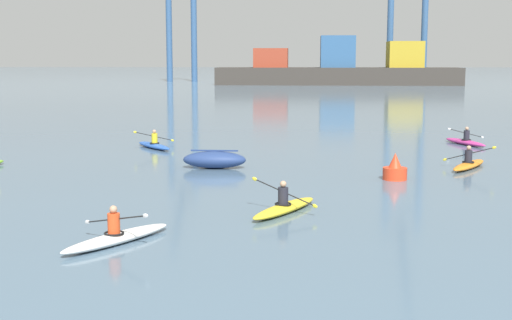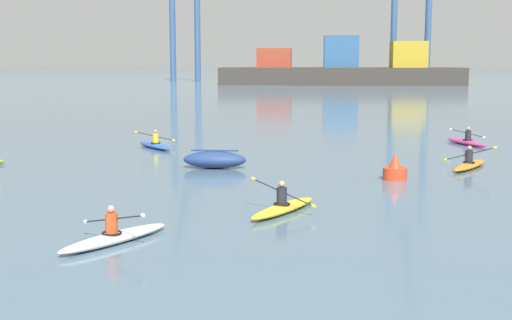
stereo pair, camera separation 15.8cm
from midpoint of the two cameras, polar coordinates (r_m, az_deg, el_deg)
The scene contains 9 objects.
container_barge at distance 123.66m, azimuth 6.84°, elevation 7.43°, with size 42.71×8.22×8.56m.
gantry_crane_west at distance 140.61m, azimuth -6.29°, elevation 12.89°, with size 6.22×18.07×32.23m.
capsized_dinghy at distance 28.36m, azimuth -3.62°, elevation 0.02°, with size 2.61×1.14×0.76m.
channel_buoy at distance 26.12m, azimuth 11.24°, elevation -0.82°, with size 0.90×0.90×1.00m.
kayak_white at distance 17.19m, azimuth -11.68°, elevation -6.20°, with size 2.31×3.20×0.95m.
kayak_orange at distance 29.60m, azimuth 17.03°, elevation -0.33°, with size 2.26×3.22×1.02m.
kayak_yellow at distance 20.18m, azimuth 2.15°, elevation -3.87°, with size 2.12×3.29×0.98m.
kayak_blue at distance 35.09m, azimuth -8.56°, elevation 1.25°, with size 2.53×3.07×0.96m.
kayak_magenta at distance 37.80m, azimuth 16.80°, elevation 1.49°, with size 2.09×3.38×0.95m.
Camera 1 is at (1.29, -6.23, 4.43)m, focal length 48.39 mm.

